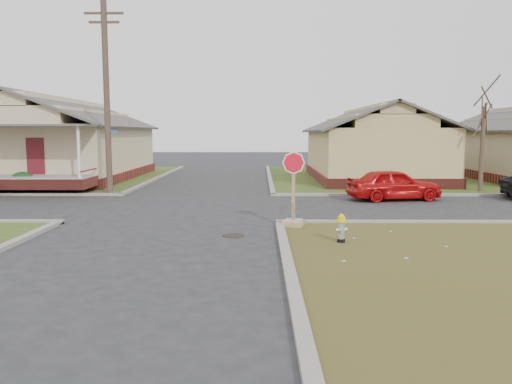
{
  "coord_description": "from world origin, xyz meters",
  "views": [
    {
      "loc": [
        2.97,
        -14.69,
        2.99
      ],
      "look_at": [
        2.85,
        1.0,
        1.1
      ],
      "focal_mm": 35.0,
      "sensor_mm": 36.0,
      "label": 1
    }
  ],
  "objects_px": {
    "utility_pole": "(107,96)",
    "red_sedan": "(394,184)",
    "fire_hydrant": "(341,227)",
    "stop_sign": "(293,210)"
  },
  "relations": [
    {
      "from": "fire_hydrant",
      "to": "red_sedan",
      "type": "relative_size",
      "value": 0.19
    },
    {
      "from": "utility_pole",
      "to": "red_sedan",
      "type": "xyz_separation_m",
      "value": [
        13.08,
        -1.7,
        -3.97
      ]
    },
    {
      "from": "utility_pole",
      "to": "stop_sign",
      "type": "height_order",
      "value": "utility_pole"
    },
    {
      "from": "fire_hydrant",
      "to": "stop_sign",
      "type": "xyz_separation_m",
      "value": [
        -1.13,
        2.32,
        0.08
      ]
    },
    {
      "from": "fire_hydrant",
      "to": "stop_sign",
      "type": "bearing_deg",
      "value": 101.88
    },
    {
      "from": "utility_pole",
      "to": "red_sedan",
      "type": "relative_size",
      "value": 2.22
    },
    {
      "from": "utility_pole",
      "to": "fire_hydrant",
      "type": "xyz_separation_m",
      "value": [
        9.35,
        -10.43,
        -4.19
      ]
    },
    {
      "from": "fire_hydrant",
      "to": "red_sedan",
      "type": "xyz_separation_m",
      "value": [
        3.73,
        8.73,
        0.22
      ]
    },
    {
      "from": "fire_hydrant",
      "to": "red_sedan",
      "type": "distance_m",
      "value": 9.5
    },
    {
      "from": "utility_pole",
      "to": "stop_sign",
      "type": "relative_size",
      "value": 3.83
    }
  ]
}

